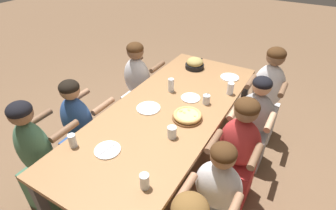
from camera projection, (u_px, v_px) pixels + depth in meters
ground_plane at (168, 165)px, 3.00m from camera, size 18.00×18.00×0.00m
dining_table at (168, 115)px, 2.60m from camera, size 2.54×1.03×0.78m
pizza_board_main at (187, 116)px, 2.42m from camera, size 0.28×0.28×0.06m
skillet_bowl at (195, 64)px, 3.27m from camera, size 0.34×0.23×0.14m
empty_plate_a at (108, 150)px, 2.08m from camera, size 0.21×0.21×0.02m
empty_plate_b at (191, 98)px, 2.72m from camera, size 0.20×0.20×0.02m
empty_plate_c at (230, 77)px, 3.08m from camera, size 0.22×0.22×0.02m
empty_plate_d at (148, 108)px, 2.56m from camera, size 0.23×0.23×0.02m
cocktail_glass_blue at (206, 100)px, 2.62m from camera, size 0.07×0.07×0.12m
drinking_glass_a at (171, 86)px, 2.80m from camera, size 0.06×0.06×0.15m
drinking_glass_b at (172, 133)px, 2.20m from camera, size 0.08×0.08×0.10m
drinking_glass_c at (230, 89)px, 2.76m from camera, size 0.07×0.07×0.13m
drinking_glass_d at (145, 182)px, 1.76m from camera, size 0.07×0.07×0.12m
drinking_glass_e at (73, 141)px, 2.10m from camera, size 0.06×0.06×0.12m
diner_far_midright at (138, 89)px, 3.36m from camera, size 0.51×0.40×1.15m
diner_near_center at (237, 156)px, 2.38m from camera, size 0.51×0.40×1.14m
diner_near_midright at (252, 127)px, 2.79m from camera, size 0.51×0.40×1.09m
diner_far_midleft at (81, 134)px, 2.66m from camera, size 0.51×0.40×1.13m
diner_near_right at (266, 98)px, 3.14m from camera, size 0.51×0.40×1.20m
diner_far_left at (40, 163)px, 2.31m from camera, size 0.51×0.40×1.17m
diner_near_midleft at (216, 201)px, 2.04m from camera, size 0.51×0.40×1.07m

